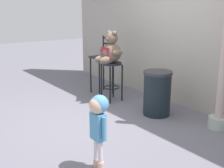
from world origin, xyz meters
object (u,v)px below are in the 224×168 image
bar_stool_with_teddy (112,74)px  child_walking (98,116)px  trash_bin (157,93)px  teddy_bear (110,51)px  bar_chair_empty (103,61)px

bar_stool_with_teddy → child_walking: child_walking is taller
child_walking → trash_bin: 1.98m
teddy_bear → bar_stool_with_teddy: bearing=90.0°
child_walking → bar_chair_empty: 3.06m
bar_stool_with_teddy → child_walking: size_ratio=0.88×
teddy_bear → bar_chair_empty: bearing=161.1°
bar_chair_empty → trash_bin: bearing=0.2°
bar_stool_with_teddy → bar_chair_empty: (-0.55, 0.16, 0.16)m
bar_stool_with_teddy → trash_bin: bearing=8.4°
child_walking → trash_bin: bearing=136.0°
bar_stool_with_teddy → child_walking: 2.53m
bar_chair_empty → bar_stool_with_teddy: bearing=-16.0°
trash_bin → child_walking: bearing=-64.3°
bar_chair_empty → child_walking: bearing=-35.3°
child_walking → bar_stool_with_teddy: bearing=160.7°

